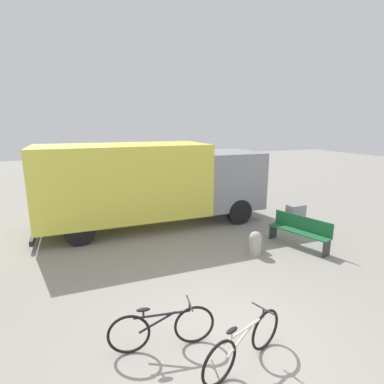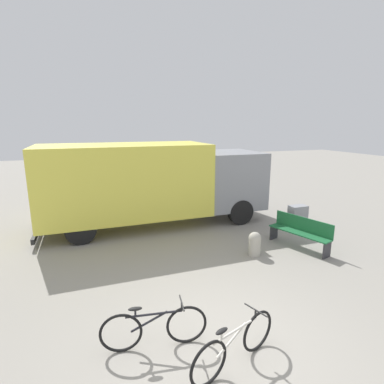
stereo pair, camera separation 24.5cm
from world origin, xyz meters
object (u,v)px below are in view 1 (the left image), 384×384
at_px(bollard_near_bench, 255,242).
at_px(utility_box, 295,215).
at_px(delivery_truck, 151,181).
at_px(park_bench, 300,230).
at_px(bicycle_near, 162,328).
at_px(bicycle_middle, 244,344).

distance_m(bollard_near_bench, utility_box, 3.14).
height_order(delivery_truck, park_bench, delivery_truck).
distance_m(bicycle_near, bicycle_middle, 1.30).
xyz_separation_m(delivery_truck, utility_box, (4.73, -1.97, -1.23)).
bearing_deg(bicycle_middle, utility_box, 24.54).
xyz_separation_m(delivery_truck, bollard_near_bench, (2.03, -3.55, -1.25)).
bearing_deg(delivery_truck, utility_box, -22.48).
bearing_deg(bollard_near_bench, utility_box, 30.34).
bearing_deg(bicycle_middle, bicycle_near, 123.36).
xyz_separation_m(bicycle_near, bicycle_middle, (1.03, -0.79, 0.00)).
bearing_deg(delivery_truck, bicycle_near, -102.59).
height_order(delivery_truck, bollard_near_bench, delivery_truck).
distance_m(park_bench, bicycle_near, 5.55).
distance_m(bicycle_near, utility_box, 7.34).
relative_size(bicycle_near, bollard_near_bench, 2.59).
bearing_deg(utility_box, bicycle_middle, -136.03).
xyz_separation_m(park_bench, bicycle_middle, (-3.90, -3.32, -0.14)).
distance_m(bicycle_near, bollard_near_bench, 4.22).
bearing_deg(park_bench, bicycle_middle, 112.72).
relative_size(park_bench, bollard_near_bench, 2.83).
bearing_deg(bicycle_near, park_bench, 35.74).
relative_size(delivery_truck, park_bench, 4.19).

